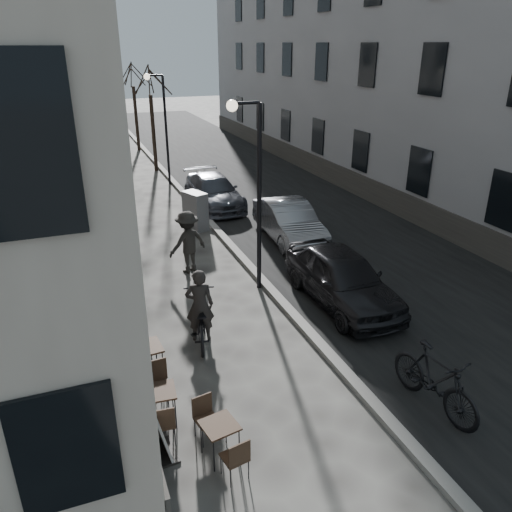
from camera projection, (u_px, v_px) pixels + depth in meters
ground at (381, 429)px, 8.86m from camera, size 120.00×120.00×0.00m
road at (258, 186)px, 23.87m from camera, size 7.30×60.00×0.00m
kerb at (183, 193)px, 22.64m from camera, size 0.25×60.00×0.12m
building_right at (369, 4)px, 23.01m from camera, size 4.00×35.00×16.00m
streetlamp_near at (253, 178)px, 12.72m from camera, size 0.90×0.28×5.09m
streetlamp_far at (162, 117)px, 23.02m from camera, size 0.90×0.28×5.09m
tree_near at (149, 79)px, 25.03m from camera, size 2.40×2.40×5.70m
tree_far at (132, 73)px, 30.18m from camera, size 2.40×2.40×5.70m
bistro_set_a at (220, 437)px, 8.12m from camera, size 0.64×1.39×0.80m
bistro_set_b at (160, 403)px, 8.87m from camera, size 0.61×1.42×0.82m
bistro_set_c at (147, 359)px, 10.04m from camera, size 0.67×1.54×0.90m
sign_board at (160, 433)px, 8.15m from camera, size 0.43×0.67×1.11m
utility_cabinet at (195, 211)px, 18.14m from camera, size 0.81×1.05×1.40m
bicycle at (200, 318)px, 11.37m from camera, size 1.17×2.15×1.07m
cyclist_rider at (200, 305)px, 11.23m from camera, size 0.72×0.56×1.76m
pedestrian_near at (112, 240)px, 15.17m from camera, size 0.85×0.70×1.60m
pedestrian_mid at (188, 242)px, 14.64m from camera, size 1.38×1.07×1.88m
pedestrian_far at (111, 208)px, 17.62m from camera, size 1.13×1.09×1.89m
car_near at (342, 278)px, 12.93m from camera, size 1.70×4.20×1.43m
car_mid at (289, 222)px, 17.13m from camera, size 1.67×4.16×1.35m
car_far at (214, 191)px, 20.77m from camera, size 1.81×4.38×1.27m
moped at (435, 380)px, 9.15m from camera, size 0.82×2.13×1.25m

